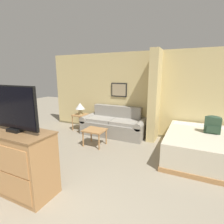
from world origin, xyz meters
TOP-DOWN VIEW (x-y plane):
  - wall_back at (-0.00, 4.31)m, footprint 7.25×0.16m
  - wall_partition_pillar at (0.25, 3.94)m, footprint 0.24×0.61m
  - couch at (-0.98, 3.83)m, footprint 2.05×0.84m
  - coffee_table at (-1.08, 2.79)m, footprint 0.57×0.49m
  - side_table at (-2.23, 3.77)m, footprint 0.46×0.46m
  - table_lamp at (-2.23, 3.77)m, footprint 0.33×0.33m
  - tv_dresser at (-1.21, 0.62)m, footprint 1.23×0.56m
  - tv at (-1.21, 0.62)m, footprint 1.00×0.16m
  - bed at (1.70, 3.21)m, footprint 1.89×2.00m
  - backpack at (1.72, 3.37)m, footprint 0.33×0.21m

SIDE VIEW (x-z plane):
  - bed at x=1.70m, z-range 0.01..0.60m
  - couch at x=-0.98m, z-range -0.13..0.77m
  - coffee_table at x=-1.08m, z-range 0.16..0.62m
  - side_table at x=-2.23m, z-range 0.18..0.73m
  - tv_dresser at x=-1.21m, z-range 0.00..1.05m
  - backpack at x=1.72m, z-range 0.60..1.01m
  - table_lamp at x=-2.23m, z-range 0.62..1.02m
  - wall_back at x=0.00m, z-range -0.01..2.59m
  - wall_partition_pillar at x=0.25m, z-range 0.00..2.60m
  - tv at x=-1.21m, z-range 1.06..1.78m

